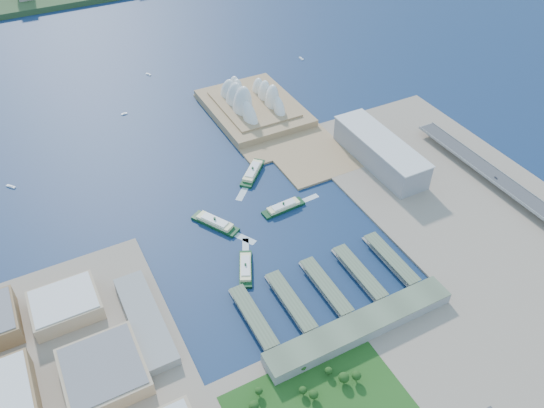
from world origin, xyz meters
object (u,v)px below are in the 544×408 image
ferry_a (215,221)px  toaster_building (380,152)px  opera_house (253,94)px  ferry_d (283,206)px  car_c (496,178)px  ferry_b (253,171)px  ferry_c (246,267)px

ferry_a → toaster_building: bearing=-27.7°
opera_house → ferry_d: opera_house is taller
opera_house → car_c: bearing=-58.4°
ferry_d → ferry_b: bearing=-2.3°
ferry_a → opera_house: bearing=23.8°
opera_house → ferry_b: 160.35m
ferry_a → ferry_d: ferry_a is taller
ferry_b → ferry_d: bearing=-43.6°
opera_house → toaster_building: (90.00, -200.00, -11.50)m
toaster_building → ferry_d: 160.83m
opera_house → ferry_b: (-70.95, -141.39, -26.23)m
opera_house → ferry_a: 261.10m
ferry_c → car_c: size_ratio=11.10×
ferry_d → toaster_building: bearing=-86.1°
opera_house → car_c: (191.00, -309.98, -16.46)m
ferry_d → car_c: car_c is taller
ferry_b → ferry_a: bearing=-96.0°
ferry_a → ferry_b: size_ratio=1.00×
ferry_a → ferry_d: size_ratio=1.10×
toaster_building → ferry_b: toaster_building is taller
ferry_a → car_c: car_c is taller
toaster_building → car_c: bearing=-47.4°
ferry_b → car_c: 311.67m
ferry_b → opera_house: bearing=108.1°
ferry_b → car_c: (261.95, -168.59, 9.77)m
ferry_d → car_c: size_ratio=11.67×
toaster_building → ferry_a: toaster_building is taller
ferry_b → toaster_building: bearing=24.7°
opera_house → ferry_a: size_ratio=2.94×
toaster_building → ferry_c: size_ratio=2.93×
toaster_building → ferry_a: size_ratio=2.53×
opera_house → ferry_b: size_ratio=2.95×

